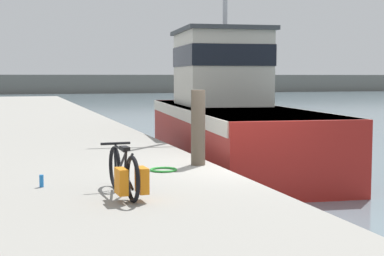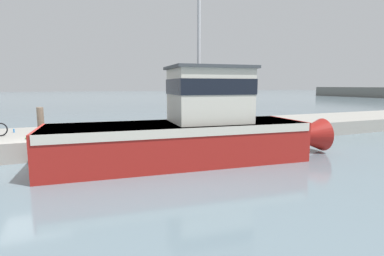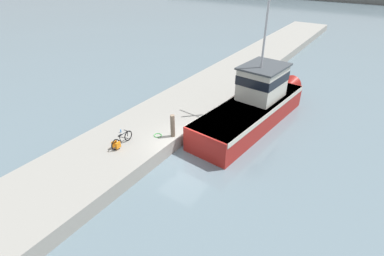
{
  "view_description": "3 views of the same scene",
  "coord_description": "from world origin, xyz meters",
  "px_view_note": "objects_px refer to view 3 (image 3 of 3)",
  "views": [
    {
      "loc": [
        -4.27,
        -10.12,
        2.52
      ],
      "look_at": [
        -0.15,
        3.28,
        1.28
      ],
      "focal_mm": 55.0,
      "sensor_mm": 36.0,
      "label": 1
    },
    {
      "loc": [
        13.04,
        1.25,
        3.16
      ],
      "look_at": [
        0.56,
        6.57,
        1.23
      ],
      "focal_mm": 28.0,
      "sensor_mm": 36.0,
      "label": 2
    },
    {
      "loc": [
        8.44,
        -11.82,
        10.29
      ],
      "look_at": [
        -0.11,
        1.09,
        1.29
      ],
      "focal_mm": 28.0,
      "sensor_mm": 36.0,
      "label": 3
    }
  ],
  "objects_px": {
    "fishing_boat_main": "(255,104)",
    "bicycle_touring": "(120,141)",
    "water_bottle_by_bike": "(121,131)",
    "mooring_post": "(173,126)"
  },
  "relations": [
    {
      "from": "fishing_boat_main",
      "to": "mooring_post",
      "type": "relative_size",
      "value": 8.93
    },
    {
      "from": "bicycle_touring",
      "to": "water_bottle_by_bike",
      "type": "height_order",
      "value": "bicycle_touring"
    },
    {
      "from": "mooring_post",
      "to": "water_bottle_by_bike",
      "type": "bearing_deg",
      "value": -154.15
    },
    {
      "from": "fishing_boat_main",
      "to": "mooring_post",
      "type": "height_order",
      "value": "fishing_boat_main"
    },
    {
      "from": "bicycle_touring",
      "to": "mooring_post",
      "type": "height_order",
      "value": "mooring_post"
    },
    {
      "from": "bicycle_touring",
      "to": "water_bottle_by_bike",
      "type": "xyz_separation_m",
      "value": [
        -1.08,
        1.1,
        -0.23
      ]
    },
    {
      "from": "fishing_boat_main",
      "to": "water_bottle_by_bike",
      "type": "distance_m",
      "value": 9.21
    },
    {
      "from": "fishing_boat_main",
      "to": "bicycle_touring",
      "type": "distance_m",
      "value": 9.53
    },
    {
      "from": "fishing_boat_main",
      "to": "mooring_post",
      "type": "distance_m",
      "value": 6.45
    },
    {
      "from": "fishing_boat_main",
      "to": "water_bottle_by_bike",
      "type": "relative_size",
      "value": 67.37
    }
  ]
}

